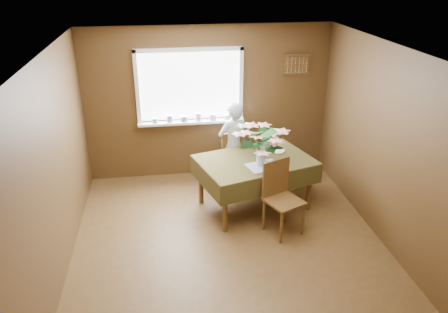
{
  "coord_description": "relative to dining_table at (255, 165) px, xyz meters",
  "views": [
    {
      "loc": [
        -0.77,
        -4.58,
        3.4
      ],
      "look_at": [
        0.0,
        0.55,
        1.05
      ],
      "focal_mm": 35.0,
      "sensor_mm": 36.0,
      "label": 1
    }
  ],
  "objects": [
    {
      "name": "table_knife",
      "position": [
        0.19,
        -0.18,
        0.1
      ],
      "size": [
        0.14,
        0.2,
        0.0
      ],
      "primitive_type": "cube",
      "rotation": [
        0.0,
        0.0,
        0.6
      ],
      "color": "silver",
      "rests_on": "dining_table"
    },
    {
      "name": "window_assembly",
      "position": [
        -0.82,
        1.21,
        0.67
      ],
      "size": [
        1.72,
        0.2,
        1.22
      ],
      "color": "white",
      "rests_on": "wall_back"
    },
    {
      "name": "floor",
      "position": [
        -0.52,
        -0.99,
        -0.68
      ],
      "size": [
        4.5,
        4.5,
        0.0
      ],
      "primitive_type": "plane",
      "color": "#53391C",
      "rests_on": "ground"
    },
    {
      "name": "wall_left",
      "position": [
        -2.52,
        -0.99,
        0.57
      ],
      "size": [
        0.0,
        4.5,
        4.5
      ],
      "primitive_type": "plane",
      "rotation": [
        1.57,
        0.0,
        1.57
      ],
      "color": "brown",
      "rests_on": "floor"
    },
    {
      "name": "flower_bouquet",
      "position": [
        0.04,
        -0.18,
        0.45
      ],
      "size": [
        0.63,
        0.63,
        0.54
      ],
      "rotation": [
        0.0,
        0.0,
        0.3
      ],
      "color": "white",
      "rests_on": "dining_table"
    },
    {
      "name": "spoon_rack",
      "position": [
        0.93,
        1.23,
        1.17
      ],
      "size": [
        0.44,
        0.05,
        0.33
      ],
      "color": "brown",
      "rests_on": "wall_back"
    },
    {
      "name": "seated_woman",
      "position": [
        -0.21,
        0.7,
        0.03
      ],
      "size": [
        0.61,
        0.51,
        1.42
      ],
      "primitive_type": "imported",
      "rotation": [
        0.0,
        0.0,
        3.52
      ],
      "color": "white",
      "rests_on": "floor"
    },
    {
      "name": "chair_far",
      "position": [
        -0.24,
        0.8,
        -0.17
      ],
      "size": [
        0.51,
        0.51,
        0.94
      ],
      "rotation": [
        0.0,
        0.0,
        3.48
      ],
      "color": "brown",
      "rests_on": "floor"
    },
    {
      "name": "dining_table",
      "position": [
        0.0,
        0.0,
        0.0
      ],
      "size": [
        1.83,
        1.49,
        0.78
      ],
      "rotation": [
        0.0,
        0.0,
        0.29
      ],
      "color": "brown",
      "rests_on": "floor"
    },
    {
      "name": "chair_near",
      "position": [
        0.21,
        -0.66,
        -0.13
      ],
      "size": [
        0.57,
        0.57,
        1.01
      ],
      "rotation": [
        0.0,
        0.0,
        0.42
      ],
      "color": "brown",
      "rests_on": "floor"
    },
    {
      "name": "wall_right",
      "position": [
        1.48,
        -0.99,
        0.57
      ],
      "size": [
        0.0,
        4.5,
        4.5
      ],
      "primitive_type": "plane",
      "rotation": [
        1.57,
        0.0,
        -1.57
      ],
      "color": "brown",
      "rests_on": "floor"
    },
    {
      "name": "wall_front",
      "position": [
        -0.52,
        -3.24,
        0.57
      ],
      "size": [
        4.0,
        0.0,
        4.0
      ],
      "primitive_type": "plane",
      "rotation": [
        -1.57,
        0.0,
        0.0
      ],
      "color": "brown",
      "rests_on": "floor"
    },
    {
      "name": "side_plate",
      "position": [
        0.38,
        0.25,
        0.1
      ],
      "size": [
        0.31,
        0.31,
        0.01
      ],
      "primitive_type": "cylinder",
      "rotation": [
        0.0,
        0.0,
        0.27
      ],
      "color": "white",
      "rests_on": "dining_table"
    },
    {
      "name": "wall_back",
      "position": [
        -0.52,
        1.26,
        0.57
      ],
      "size": [
        4.0,
        0.0,
        4.0
      ],
      "primitive_type": "plane",
      "rotation": [
        1.57,
        0.0,
        0.0
      ],
      "color": "brown",
      "rests_on": "floor"
    },
    {
      "name": "ceiling",
      "position": [
        -0.52,
        -0.99,
        1.82
      ],
      "size": [
        4.5,
        4.5,
        0.0
      ],
      "primitive_type": "plane",
      "rotation": [
        3.14,
        0.0,
        0.0
      ],
      "color": "white",
      "rests_on": "wall_back"
    }
  ]
}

